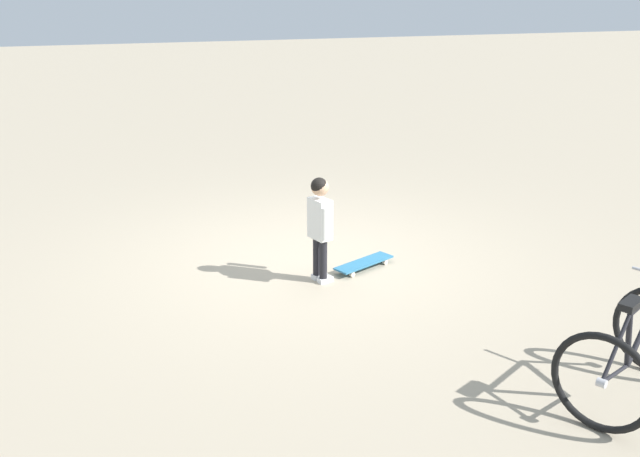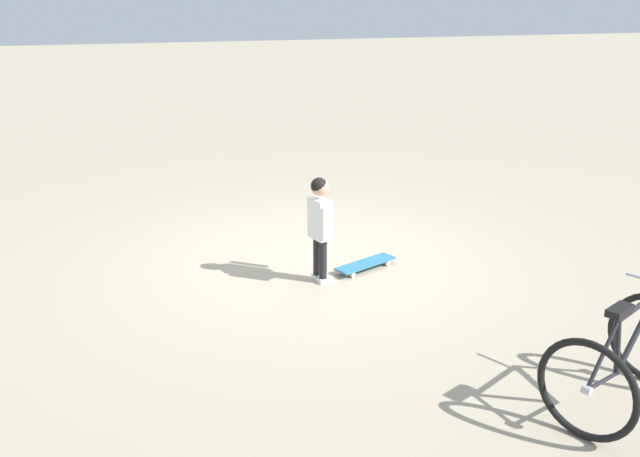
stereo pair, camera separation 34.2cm
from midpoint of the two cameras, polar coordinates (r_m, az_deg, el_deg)
name	(u,v)px [view 2 (the right image)]	position (r m, az deg, el deg)	size (l,w,h in m)	color
ground_plane	(312,259)	(7.95, 0.59, -2.37)	(50.00, 50.00, 0.00)	tan
child_person	(320,218)	(7.18, 1.37, 0.79)	(0.24, 0.41, 1.06)	black
skateboard	(365,264)	(7.70, 4.76, -2.72)	(0.71, 0.49, 0.07)	teal
bicycle_near	(623,360)	(5.69, 23.76, -9.17)	(1.28, 1.16, 0.85)	black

